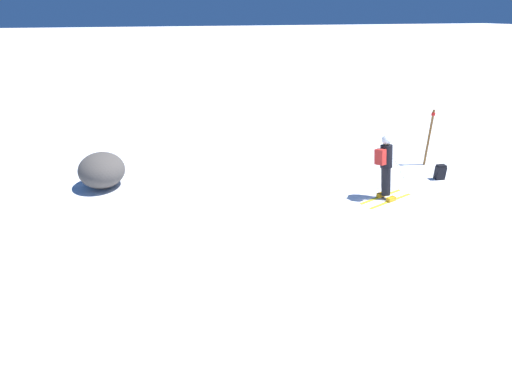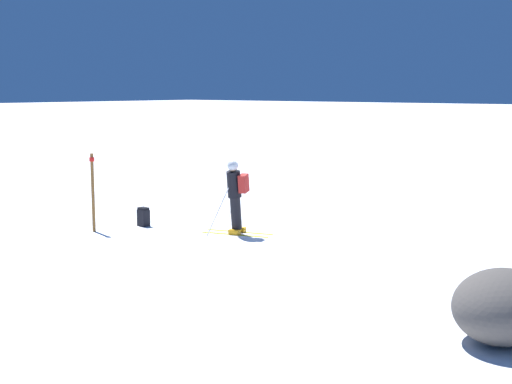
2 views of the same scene
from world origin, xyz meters
name	(u,v)px [view 2 (image 2 of 2)]	position (x,y,z in m)	size (l,w,h in m)	color
ground_plane	(269,226)	(0.00, 0.00, 0.00)	(300.00, 300.00, 0.00)	white
skier	(236,193)	(1.45, 0.07, 1.07)	(1.26, 1.83, 1.91)	yellow
spare_backpack	(143,217)	(2.13, -2.57, 0.24)	(0.25, 0.32, 0.50)	black
exposed_boulder_0	(503,307)	(4.80, 8.02, 0.54)	(1.65, 1.40, 1.07)	#4C4742
trail_marker	(93,189)	(3.42, -3.00, 1.10)	(0.13, 0.13, 2.00)	brown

